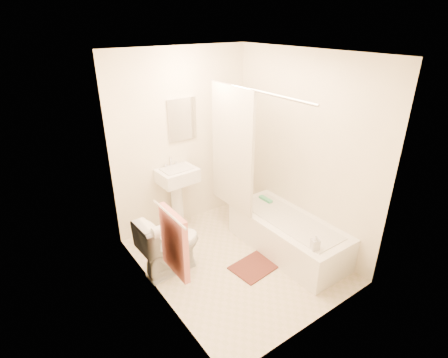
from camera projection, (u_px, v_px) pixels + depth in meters
floor at (236, 260)px, 4.27m from camera, size 2.40×2.40×0.00m
ceiling at (240, 53)px, 3.26m from camera, size 2.40×2.40×0.00m
wall_back at (183, 141)px, 4.65m from camera, size 2.00×0.02×2.40m
wall_left at (152, 195)px, 3.24m from camera, size 0.02×2.40×2.40m
wall_right at (302, 151)px, 4.30m from camera, size 0.02×2.40×2.40m
mirror at (182, 119)px, 4.51m from camera, size 0.40×0.03×0.55m
curtain_rod at (256, 91)px, 3.66m from camera, size 0.03×1.70×0.03m
shower_curtain at (232, 150)px, 4.29m from camera, size 0.04×0.80×1.55m
towel_bar at (169, 214)px, 3.12m from camera, size 0.02×0.60×0.02m
towel at (174, 243)px, 3.27m from camera, size 0.06×0.45×0.66m
toilet_paper at (158, 232)px, 3.58m from camera, size 0.11×0.12×0.12m
toilet at (170, 245)px, 3.96m from camera, size 0.74×0.44×0.71m
sink at (177, 196)px, 4.74m from camera, size 0.52×0.42×0.98m
bathtub at (287, 235)px, 4.38m from camera, size 0.68×1.56×0.44m
bath_mat at (255, 267)px, 4.15m from camera, size 0.57×0.45×0.02m
soap_bottle at (315, 242)px, 3.71m from camera, size 0.11×0.11×0.18m
scrub_brush at (266, 199)px, 4.73m from camera, size 0.06×0.21×0.04m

